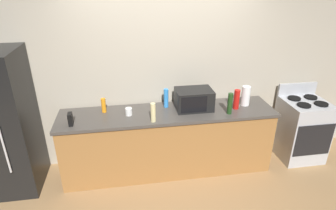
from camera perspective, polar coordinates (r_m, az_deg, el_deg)
ground_plane at (r=3.88m, az=0.99°, el=-16.04°), size 8.00×8.00×0.00m
back_wall at (r=3.92m, az=-0.97°, el=7.14°), size 6.40×0.10×2.70m
counter_run at (r=3.93m, az=0.00°, el=-7.27°), size 2.84×0.64×0.90m
refrigerator at (r=3.97m, az=-30.66°, el=-3.31°), size 0.72×0.73×1.80m
stove_range at (r=4.64m, az=25.23°, el=-4.37°), size 0.60×0.61×1.08m
microwave at (r=3.77m, az=5.23°, el=1.15°), size 0.48×0.35×0.27m
paper_towel_roll at (r=4.00m, az=15.37°, el=1.80°), size 0.12×0.12×0.27m
cordless_phone at (r=3.57m, az=-19.05°, el=-2.71°), size 0.06×0.11×0.15m
bottle_hand_soap at (r=3.43m, az=-3.01°, el=-1.53°), size 0.06×0.06×0.24m
bottle_hot_sauce at (r=3.87m, az=13.63°, el=1.11°), size 0.08×0.08×0.26m
bottle_dish_soap at (r=3.77m, az=-12.83°, el=-0.06°), size 0.06×0.06×0.19m
bottle_wine at (r=3.70m, az=12.36°, el=0.28°), size 0.06×0.06×0.28m
bottle_spray_cleaner at (r=3.80m, az=-0.42°, el=1.40°), size 0.06×0.06×0.26m
mug_white at (r=3.65m, az=-7.91°, el=-1.31°), size 0.09×0.09×0.10m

